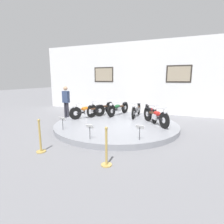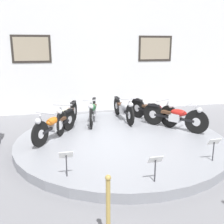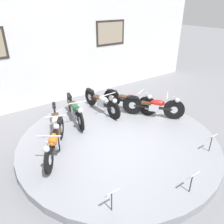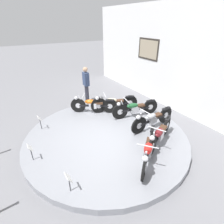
{
  "view_description": "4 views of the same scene",
  "coord_description": "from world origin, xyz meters",
  "px_view_note": "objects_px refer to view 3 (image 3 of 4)",
  "views": [
    {
      "loc": [
        2.81,
        -7.24,
        2.18
      ],
      "look_at": [
        -0.26,
        0.11,
        0.66
      ],
      "focal_mm": 28.0,
      "sensor_mm": 36.0,
      "label": 1
    },
    {
      "loc": [
        -1.7,
        -6.41,
        2.62
      ],
      "look_at": [
        -0.26,
        -0.04,
        0.93
      ],
      "focal_mm": 42.0,
      "sensor_mm": 36.0,
      "label": 2
    },
    {
      "loc": [
        -3.14,
        -4.11,
        3.67
      ],
      "look_at": [
        0.02,
        0.33,
        0.88
      ],
      "focal_mm": 35.0,
      "sensor_mm": 36.0,
      "label": 3
    },
    {
      "loc": [
        4.38,
        -2.46,
        3.72
      ],
      "look_at": [
        -0.25,
        0.38,
        0.86
      ],
      "focal_mm": 28.0,
      "sensor_mm": 36.0,
      "label": 4
    }
  ],
  "objects_px": {
    "info_placard_front_left": "(112,196)",
    "motorcycle_cream": "(56,123)",
    "motorcycle_green": "(75,109)",
    "info_placard_front_centre": "(192,178)",
    "motorcycle_orange": "(55,141)",
    "info_placard_front_right": "(212,139)",
    "motorcycle_maroon": "(130,100)",
    "motorcycle_red": "(154,106)",
    "motorcycle_silver": "(102,102)"
  },
  "relations": [
    {
      "from": "motorcycle_cream",
      "to": "motorcycle_orange",
      "type": "bearing_deg",
      "value": -114.83
    },
    {
      "from": "motorcycle_cream",
      "to": "motorcycle_green",
      "type": "relative_size",
      "value": 0.98
    },
    {
      "from": "info_placard_front_centre",
      "to": "info_placard_front_right",
      "type": "distance_m",
      "value": 1.64
    },
    {
      "from": "motorcycle_silver",
      "to": "info_placard_front_centre",
      "type": "xyz_separation_m",
      "value": [
        -0.5,
        -4.01,
        -0.02
      ]
    },
    {
      "from": "motorcycle_orange",
      "to": "motorcycle_cream",
      "type": "xyz_separation_m",
      "value": [
        0.37,
        0.8,
        0.02
      ]
    },
    {
      "from": "info_placard_front_right",
      "to": "motorcycle_silver",
      "type": "bearing_deg",
      "value": 106.64
    },
    {
      "from": "motorcycle_green",
      "to": "info_placard_front_left",
      "type": "height_order",
      "value": "motorcycle_green"
    },
    {
      "from": "motorcycle_orange",
      "to": "motorcycle_cream",
      "type": "distance_m",
      "value": 0.88
    },
    {
      "from": "motorcycle_maroon",
      "to": "info_placard_front_right",
      "type": "relative_size",
      "value": 3.6
    },
    {
      "from": "motorcycle_cream",
      "to": "motorcycle_maroon",
      "type": "relative_size",
      "value": 1.05
    },
    {
      "from": "motorcycle_silver",
      "to": "info_placard_front_left",
      "type": "relative_size",
      "value": 3.89
    },
    {
      "from": "info_placard_front_left",
      "to": "motorcycle_cream",
      "type": "bearing_deg",
      "value": 86.26
    },
    {
      "from": "motorcycle_maroon",
      "to": "info_placard_front_right",
      "type": "height_order",
      "value": "motorcycle_maroon"
    },
    {
      "from": "motorcycle_green",
      "to": "motorcycle_red",
      "type": "height_order",
      "value": "motorcycle_red"
    },
    {
      "from": "motorcycle_silver",
      "to": "motorcycle_maroon",
      "type": "height_order",
      "value": "motorcycle_maroon"
    },
    {
      "from": "motorcycle_silver",
      "to": "motorcycle_maroon",
      "type": "relative_size",
      "value": 1.08
    },
    {
      "from": "motorcycle_cream",
      "to": "info_placard_front_centre",
      "type": "bearing_deg",
      "value": -69.17
    },
    {
      "from": "motorcycle_orange",
      "to": "motorcycle_cream",
      "type": "bearing_deg",
      "value": 65.17
    },
    {
      "from": "motorcycle_cream",
      "to": "info_placard_front_centre",
      "type": "distance_m",
      "value": 3.78
    },
    {
      "from": "motorcycle_silver",
      "to": "info_placard_front_right",
      "type": "relative_size",
      "value": 3.89
    },
    {
      "from": "motorcycle_red",
      "to": "info_placard_front_left",
      "type": "height_order",
      "value": "motorcycle_red"
    },
    {
      "from": "motorcycle_red",
      "to": "motorcycle_silver",
      "type": "bearing_deg",
      "value": 133.53
    },
    {
      "from": "motorcycle_silver",
      "to": "info_placard_front_right",
      "type": "distance_m",
      "value": 3.61
    },
    {
      "from": "info_placard_front_left",
      "to": "motorcycle_red",
      "type": "bearing_deg",
      "value": 33.89
    },
    {
      "from": "motorcycle_green",
      "to": "info_placard_front_left",
      "type": "distance_m",
      "value": 3.61
    },
    {
      "from": "motorcycle_orange",
      "to": "info_placard_front_right",
      "type": "height_order",
      "value": "motorcycle_orange"
    },
    {
      "from": "motorcycle_orange",
      "to": "motorcycle_silver",
      "type": "height_order",
      "value": "motorcycle_silver"
    },
    {
      "from": "motorcycle_maroon",
      "to": "motorcycle_red",
      "type": "relative_size",
      "value": 1.16
    },
    {
      "from": "motorcycle_orange",
      "to": "motorcycle_maroon",
      "type": "bearing_deg",
      "value": 14.6
    },
    {
      "from": "info_placard_front_right",
      "to": "motorcycle_maroon",
      "type": "bearing_deg",
      "value": 93.66
    },
    {
      "from": "motorcycle_cream",
      "to": "info_placard_front_right",
      "type": "distance_m",
      "value": 4.14
    },
    {
      "from": "motorcycle_orange",
      "to": "motorcycle_green",
      "type": "height_order",
      "value": "motorcycle_green"
    },
    {
      "from": "motorcycle_orange",
      "to": "motorcycle_silver",
      "type": "relative_size",
      "value": 0.84
    },
    {
      "from": "motorcycle_orange",
      "to": "motorcycle_silver",
      "type": "bearing_deg",
      "value": 29.95
    },
    {
      "from": "info_placard_front_left",
      "to": "info_placard_front_right",
      "type": "relative_size",
      "value": 1.0
    },
    {
      "from": "motorcycle_maroon",
      "to": "info_placard_front_right",
      "type": "xyz_separation_m",
      "value": [
        0.19,
        -2.98,
        -0.03
      ]
    },
    {
      "from": "motorcycle_maroon",
      "to": "motorcycle_red",
      "type": "bearing_deg",
      "value": -65.21
    },
    {
      "from": "motorcycle_silver",
      "to": "motorcycle_red",
      "type": "height_order",
      "value": "motorcycle_red"
    },
    {
      "from": "info_placard_front_centre",
      "to": "motorcycle_silver",
      "type": "bearing_deg",
      "value": 82.83
    },
    {
      "from": "motorcycle_silver",
      "to": "motorcycle_red",
      "type": "bearing_deg",
      "value": -46.47
    },
    {
      "from": "motorcycle_green",
      "to": "motorcycle_maroon",
      "type": "height_order",
      "value": "motorcycle_maroon"
    },
    {
      "from": "motorcycle_green",
      "to": "info_placard_front_centre",
      "type": "xyz_separation_m",
      "value": [
        0.51,
        -4.01,
        -0.02
      ]
    },
    {
      "from": "motorcycle_maroon",
      "to": "motorcycle_red",
      "type": "distance_m",
      "value": 0.87
    },
    {
      "from": "motorcycle_red",
      "to": "info_placard_front_right",
      "type": "xyz_separation_m",
      "value": [
        -0.18,
        -2.18,
        -0.03
      ]
    },
    {
      "from": "motorcycle_red",
      "to": "info_placard_front_right",
      "type": "bearing_deg",
      "value": -94.6
    },
    {
      "from": "motorcycle_red",
      "to": "info_placard_front_right",
      "type": "height_order",
      "value": "motorcycle_red"
    },
    {
      "from": "motorcycle_green",
      "to": "motorcycle_maroon",
      "type": "bearing_deg",
      "value": -14.5
    },
    {
      "from": "info_placard_front_left",
      "to": "info_placard_front_centre",
      "type": "distance_m",
      "value": 1.64
    },
    {
      "from": "motorcycle_red",
      "to": "info_placard_front_right",
      "type": "relative_size",
      "value": 3.1
    },
    {
      "from": "motorcycle_maroon",
      "to": "info_placard_front_centre",
      "type": "distance_m",
      "value": 3.78
    }
  ]
}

